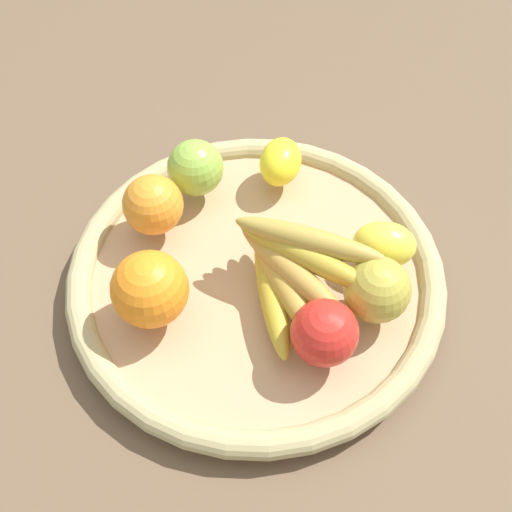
# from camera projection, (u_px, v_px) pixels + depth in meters

# --- Properties ---
(ground_plane) EXTENTS (2.40, 2.40, 0.00)m
(ground_plane) POSITION_uv_depth(u_px,v_px,m) (256.00, 286.00, 0.76)
(ground_plane) COLOR brown
(ground_plane) RESTS_ON ground
(basket) EXTENTS (0.43, 0.43, 0.04)m
(basket) POSITION_uv_depth(u_px,v_px,m) (256.00, 277.00, 0.74)
(basket) COLOR tan
(basket) RESTS_ON ground_plane
(banana_bunch) EXTENTS (0.16, 0.16, 0.08)m
(banana_bunch) POSITION_uv_depth(u_px,v_px,m) (293.00, 268.00, 0.68)
(banana_bunch) COLOR #B09628
(banana_bunch) RESTS_ON basket
(orange_0) EXTENTS (0.09, 0.09, 0.07)m
(orange_0) POSITION_uv_depth(u_px,v_px,m) (153.00, 205.00, 0.73)
(orange_0) COLOR orange
(orange_0) RESTS_ON basket
(orange_1) EXTENTS (0.11, 0.11, 0.08)m
(orange_1) POSITION_uv_depth(u_px,v_px,m) (150.00, 289.00, 0.66)
(orange_1) COLOR orange
(orange_1) RESTS_ON basket
(apple_2) EXTENTS (0.08, 0.08, 0.07)m
(apple_2) POSITION_uv_depth(u_px,v_px,m) (325.00, 333.00, 0.64)
(apple_2) COLOR red
(apple_2) RESTS_ON basket
(lemon_0) EXTENTS (0.09, 0.08, 0.05)m
(lemon_0) POSITION_uv_depth(u_px,v_px,m) (384.00, 244.00, 0.71)
(lemon_0) COLOR yellow
(lemon_0) RESTS_ON basket
(lemon_1) EXTENTS (0.08, 0.08, 0.05)m
(lemon_1) POSITION_uv_depth(u_px,v_px,m) (281.00, 162.00, 0.79)
(lemon_1) COLOR yellow
(lemon_1) RESTS_ON basket
(apple_1) EXTENTS (0.09, 0.09, 0.07)m
(apple_1) POSITION_uv_depth(u_px,v_px,m) (195.00, 168.00, 0.77)
(apple_1) COLOR #8AB340
(apple_1) RESTS_ON basket
(apple_0) EXTENTS (0.10, 0.10, 0.07)m
(apple_0) POSITION_uv_depth(u_px,v_px,m) (377.00, 290.00, 0.67)
(apple_0) COLOR #AD9E3A
(apple_0) RESTS_ON basket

